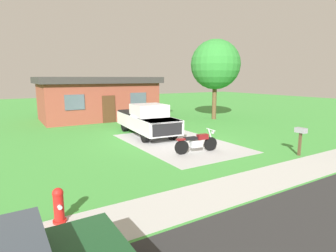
# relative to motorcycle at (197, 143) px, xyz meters

# --- Properties ---
(ground_plane) EXTENTS (80.00, 80.00, 0.00)m
(ground_plane) POSITION_rel_motorcycle_xyz_m (0.33, 2.03, -0.47)
(ground_plane) COLOR green
(driveway_pad) EXTENTS (4.64, 7.45, 0.01)m
(driveway_pad) POSITION_rel_motorcycle_xyz_m (0.33, 2.03, -0.47)
(driveway_pad) COLOR #ACACAC
(driveway_pad) RESTS_ON ground
(sidewalk_strip) EXTENTS (36.00, 1.80, 0.01)m
(sidewalk_strip) POSITION_rel_motorcycle_xyz_m (0.33, -3.97, -0.47)
(sidewalk_strip) COLOR #B5B5AF
(sidewalk_strip) RESTS_ON ground
(motorcycle) EXTENTS (2.21, 0.70, 1.09)m
(motorcycle) POSITION_rel_motorcycle_xyz_m (0.00, 0.00, 0.00)
(motorcycle) COLOR black
(motorcycle) RESTS_ON ground
(pickup_truck) EXTENTS (2.43, 5.76, 1.90)m
(pickup_truck) POSITION_rel_motorcycle_xyz_m (-0.17, 4.82, 0.48)
(pickup_truck) COLOR black
(pickup_truck) RESTS_ON ground
(fire_hydrant) EXTENTS (0.32, 0.40, 0.87)m
(fire_hydrant) POSITION_rel_motorcycle_xyz_m (-6.63, -3.28, -0.05)
(fire_hydrant) COLOR red
(fire_hydrant) RESTS_ON ground
(mailbox) EXTENTS (0.26, 0.48, 1.26)m
(mailbox) POSITION_rel_motorcycle_xyz_m (3.61, -2.80, 0.51)
(mailbox) COLOR #4C3823
(mailbox) RESTS_ON ground
(shade_tree) EXTENTS (4.04, 4.04, 6.53)m
(shade_tree) POSITION_rel_motorcycle_xyz_m (7.62, 7.63, 4.02)
(shade_tree) COLOR brown
(shade_tree) RESTS_ON ground
(neighbor_house) EXTENTS (9.60, 5.60, 3.50)m
(neighbor_house) POSITION_rel_motorcycle_xyz_m (-0.57, 12.93, 1.32)
(neighbor_house) COLOR brown
(neighbor_house) RESTS_ON ground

